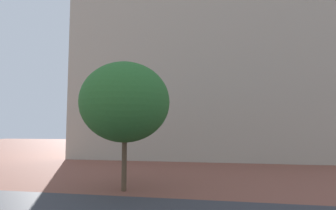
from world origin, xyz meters
TOP-DOWN VIEW (x-y plane):
  - ground_plane at (0.00, 10.00)m, footprint 120.00×120.00m
  - landmark_building at (1.26, 31.39)m, footprint 29.37×13.91m
  - tree_curb_far at (-2.77, 12.44)m, footprint 4.75×4.75m

SIDE VIEW (x-z plane):
  - ground_plane at x=0.00m, z-range 0.00..0.00m
  - tree_curb_far at x=-2.77m, z-range 1.24..7.99m
  - landmark_building at x=1.26m, z-range -5.45..27.22m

